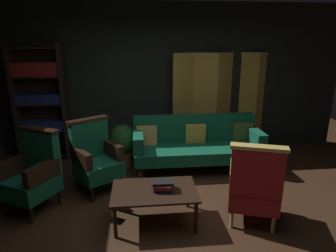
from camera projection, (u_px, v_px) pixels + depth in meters
name	position (u px, v px, depth m)	size (l,w,h in m)	color
ground_plane	(175.00, 217.00, 3.58)	(10.00, 10.00, 0.00)	#331E11
back_wall	(159.00, 79.00, 5.53)	(7.20, 0.10, 2.80)	black
folding_screen	(225.00, 100.00, 5.66)	(2.10, 0.42, 1.90)	#B29338
bookshelf	(41.00, 100.00, 5.16)	(0.90, 0.32, 2.05)	black
velvet_couch	(196.00, 142.00, 4.90)	(2.12, 0.78, 0.88)	black
coffee_table	(154.00, 193.00, 3.41)	(1.00, 0.64, 0.42)	black
armchair_gilt_accent	(254.00, 185.00, 3.36)	(0.74, 0.73, 1.04)	tan
armchair_wing_left	(33.00, 173.00, 3.68)	(0.79, 0.79, 1.04)	black
armchair_wing_right	(96.00, 157.00, 4.16)	(0.80, 0.80, 1.04)	black
potted_plant	(123.00, 143.00, 4.94)	(0.46, 0.46, 0.75)	brown
book_navy_cloth	(163.00, 188.00, 3.40)	(0.19, 0.18, 0.04)	navy
book_red_leather	(163.00, 185.00, 3.38)	(0.21, 0.20, 0.04)	maroon
book_black_cloth	(163.00, 182.00, 3.37)	(0.25, 0.16, 0.03)	black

